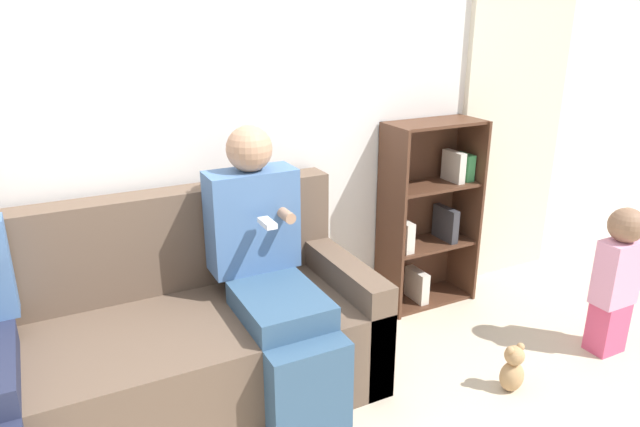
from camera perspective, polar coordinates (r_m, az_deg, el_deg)
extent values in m
cube|color=silver|center=(2.88, -13.52, 9.93)|extent=(10.00, 0.06, 2.55)
cube|color=beige|center=(3.93, 18.89, 10.31)|extent=(0.82, 0.04, 2.34)
cube|color=brown|center=(2.69, -15.39, -15.44)|extent=(1.99, 0.67, 0.44)
cube|color=brown|center=(2.92, -17.59, -7.08)|extent=(1.99, 0.16, 0.93)
cube|color=brown|center=(2.92, 2.72, -10.06)|extent=(0.14, 0.67, 0.57)
cube|color=#335170|center=(2.51, -1.06, -17.50)|extent=(0.36, 0.12, 0.44)
cube|color=#335170|center=(2.58, -3.96, -9.12)|extent=(0.36, 0.46, 0.11)
cube|color=#476B9E|center=(2.73, -6.79, -0.64)|extent=(0.42, 0.19, 0.49)
sphere|color=tan|center=(2.64, -7.09, 6.44)|extent=(0.21, 0.21, 0.21)
cylinder|color=tan|center=(2.63, -3.36, -0.22)|extent=(0.05, 0.10, 0.05)
cube|color=white|center=(2.55, -5.29, -0.96)|extent=(0.05, 0.12, 0.02)
cube|color=#DB4C75|center=(3.46, 26.78, -10.04)|extent=(0.18, 0.13, 0.29)
cube|color=#E599BC|center=(3.33, 27.61, -5.23)|extent=(0.22, 0.13, 0.35)
sphere|color=#8C664C|center=(3.24, 28.32, -1.04)|extent=(0.18, 0.18, 0.18)
cube|color=#4C2D1E|center=(3.34, 7.07, -0.94)|extent=(0.02, 0.29, 1.14)
cube|color=#4C2D1E|center=(3.67, 14.42, 0.49)|extent=(0.02, 0.29, 1.14)
cube|color=#4C2D1E|center=(3.60, 9.62, 0.46)|extent=(0.58, 0.02, 1.14)
cube|color=#4C2D1E|center=(3.72, 10.37, -8.32)|extent=(0.55, 0.25, 0.02)
cube|color=#4C2D1E|center=(3.57, 10.73, -3.01)|extent=(0.55, 0.25, 0.02)
cube|color=#4C2D1E|center=(3.44, 11.12, 2.73)|extent=(0.55, 0.25, 0.02)
cube|color=#4C2D1E|center=(3.36, 11.53, 8.84)|extent=(0.55, 0.25, 0.02)
cube|color=beige|center=(3.51, 13.20, 4.61)|extent=(0.05, 0.17, 0.18)
cube|color=#333338|center=(3.60, 12.43, -0.99)|extent=(0.05, 0.20, 0.21)
cube|color=#429956|center=(3.57, 14.20, 4.56)|extent=(0.05, 0.14, 0.16)
cube|color=beige|center=(3.64, 9.65, -7.06)|extent=(0.06, 0.19, 0.20)
cube|color=beige|center=(3.42, 8.11, -2.08)|extent=(0.06, 0.21, 0.18)
ellipsoid|color=tan|center=(2.99, 18.62, -15.17)|extent=(0.12, 0.10, 0.15)
sphere|color=tan|center=(2.93, 18.87, -13.28)|extent=(0.09, 0.09, 0.09)
sphere|color=tan|center=(2.89, 18.48, -12.84)|extent=(0.04, 0.04, 0.04)
sphere|color=tan|center=(2.93, 19.42, -12.45)|extent=(0.04, 0.04, 0.04)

